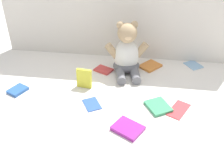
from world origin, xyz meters
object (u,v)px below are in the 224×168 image
at_px(teddy_bear, 127,54).
at_px(book_case_0, 158,106).
at_px(book_case_4, 179,109).
at_px(book_case_5, 92,104).
at_px(book_case_3, 104,70).
at_px(book_case_2, 193,65).
at_px(book_case_7, 18,90).
at_px(book_case_1, 84,78).
at_px(book_case_6, 150,66).
at_px(book_case_8, 128,128).

height_order(teddy_bear, book_case_0, teddy_bear).
bearing_deg(book_case_4, book_case_5, -150.44).
height_order(book_case_0, book_case_3, book_case_0).
relative_size(teddy_bear, book_case_4, 2.17).
height_order(book_case_2, book_case_7, book_case_7).
distance_m(book_case_0, book_case_1, 0.42).
bearing_deg(teddy_bear, book_case_1, -148.73).
relative_size(book_case_0, book_case_5, 1.15).
bearing_deg(book_case_4, book_case_6, 137.54).
bearing_deg(book_case_5, book_case_6, 25.54).
bearing_deg(book_case_1, book_case_6, 44.22).
relative_size(teddy_bear, book_case_3, 3.06).
bearing_deg(book_case_7, book_case_4, -157.11).
xyz_separation_m(book_case_0, book_case_6, (-0.05, 0.39, -0.00)).
xyz_separation_m(teddy_bear, book_case_7, (-0.55, -0.28, -0.10)).
xyz_separation_m(book_case_1, book_case_3, (0.07, 0.18, -0.05)).
relative_size(book_case_1, book_case_4, 0.76).
bearing_deg(book_case_1, book_case_7, -157.55).
distance_m(book_case_3, book_case_8, 0.52).
distance_m(book_case_1, book_case_6, 0.44).
bearing_deg(book_case_6, book_case_5, 95.90).
bearing_deg(book_case_5, book_case_3, 59.01).
relative_size(book_case_2, book_case_5, 0.96).
xyz_separation_m(book_case_1, book_case_6, (0.35, 0.26, -0.05)).
relative_size(teddy_bear, book_case_6, 2.54).
xyz_separation_m(teddy_bear, book_case_3, (-0.13, -0.01, -0.11)).
distance_m(book_case_4, book_case_7, 0.84).
distance_m(teddy_bear, book_case_5, 0.38).
height_order(book_case_3, book_case_8, book_case_8).
distance_m(book_case_5, book_case_7, 0.42).
distance_m(book_case_0, book_case_2, 0.49).
distance_m(teddy_bear, book_case_0, 0.39).
bearing_deg(teddy_bear, book_case_5, -123.62).
distance_m(book_case_1, book_case_8, 0.40).
bearing_deg(book_case_2, book_case_0, -150.38).
bearing_deg(book_case_0, book_case_4, -32.82).
xyz_separation_m(book_case_1, book_case_2, (0.61, 0.31, -0.05)).
distance_m(book_case_2, book_case_3, 0.56).
height_order(book_case_0, book_case_1, book_case_1).
distance_m(teddy_bear, book_case_1, 0.29).
bearing_deg(book_case_7, book_case_6, -127.23).
bearing_deg(book_case_6, book_case_4, 150.31).
distance_m(teddy_bear, book_case_2, 0.44).
bearing_deg(book_case_1, book_case_0, -10.61).
bearing_deg(book_case_6, book_case_0, 136.92).
bearing_deg(book_case_6, book_case_7, 67.31).
bearing_deg(book_case_4, teddy_bear, 158.70).
relative_size(book_case_2, book_case_6, 0.83).
bearing_deg(book_case_6, book_case_1, 77.04).
xyz_separation_m(book_case_1, book_case_4, (0.49, -0.13, -0.05)).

